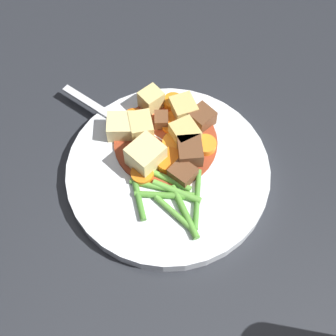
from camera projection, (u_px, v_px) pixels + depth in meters
ground_plane at (168, 175)px, 0.60m from camera, size 3.00×3.00×0.00m
dinner_plate at (168, 171)px, 0.59m from camera, size 0.25×0.25×0.02m
stew_sauce at (166, 142)px, 0.60m from camera, size 0.13×0.13×0.00m
carrot_slice_0 at (174, 124)px, 0.61m from camera, size 0.04×0.04×0.01m
carrot_slice_1 at (175, 143)px, 0.60m from camera, size 0.04×0.04×0.01m
carrot_slice_2 at (142, 175)px, 0.57m from camera, size 0.03×0.03×0.01m
carrot_slice_3 at (166, 160)px, 0.58m from camera, size 0.05×0.05×0.01m
carrot_slice_4 at (173, 103)px, 0.63m from camera, size 0.03×0.03×0.01m
carrot_slice_5 at (205, 146)px, 0.59m from camera, size 0.04×0.04×0.01m
carrot_slice_6 at (134, 118)px, 0.62m from camera, size 0.04×0.04×0.01m
potato_chunk_0 at (146, 155)px, 0.57m from camera, size 0.05×0.05×0.03m
potato_chunk_1 at (121, 127)px, 0.60m from camera, size 0.04×0.04×0.02m
potato_chunk_2 at (181, 108)px, 0.62m from camera, size 0.04×0.04×0.02m
potato_chunk_3 at (185, 134)px, 0.59m from camera, size 0.04×0.04×0.03m
potato_chunk_4 at (151, 100)px, 0.62m from camera, size 0.04×0.04×0.03m
potato_chunk_5 at (141, 126)px, 0.60m from camera, size 0.04×0.04×0.02m
meat_chunk_0 at (190, 152)px, 0.58m from camera, size 0.04×0.04×0.03m
meat_chunk_1 at (161, 120)px, 0.61m from camera, size 0.02×0.02×0.02m
meat_chunk_2 at (202, 118)px, 0.61m from camera, size 0.04×0.04×0.02m
meat_chunk_3 at (183, 173)px, 0.57m from camera, size 0.04×0.04×0.02m
green_bean_0 at (165, 189)px, 0.57m from camera, size 0.01×0.08×0.01m
green_bean_1 at (158, 195)px, 0.56m from camera, size 0.02×0.06×0.01m
green_bean_2 at (197, 199)px, 0.56m from camera, size 0.08×0.02×0.01m
green_bean_3 at (184, 212)px, 0.55m from camera, size 0.06×0.05×0.01m
green_bean_4 at (174, 213)px, 0.55m from camera, size 0.04×0.05×0.01m
green_bean_5 at (171, 181)px, 0.57m from camera, size 0.02×0.05×0.01m
green_bean_6 at (139, 199)px, 0.56m from camera, size 0.05×0.03×0.01m
green_bean_7 at (177, 192)px, 0.56m from camera, size 0.02×0.06×0.01m
fork at (118, 121)px, 0.62m from camera, size 0.08×0.17×0.00m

